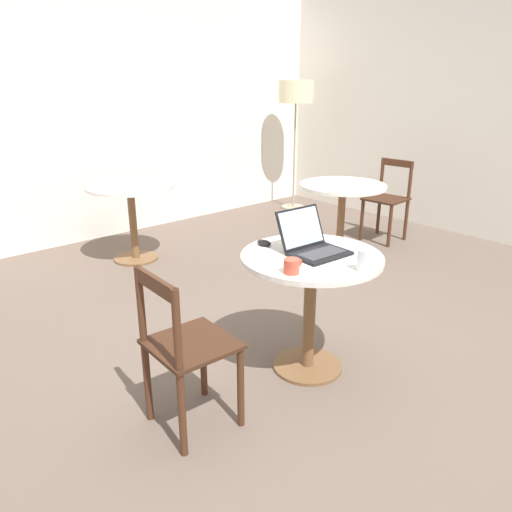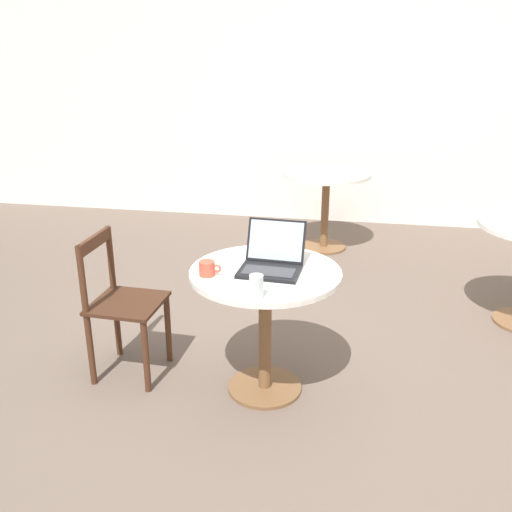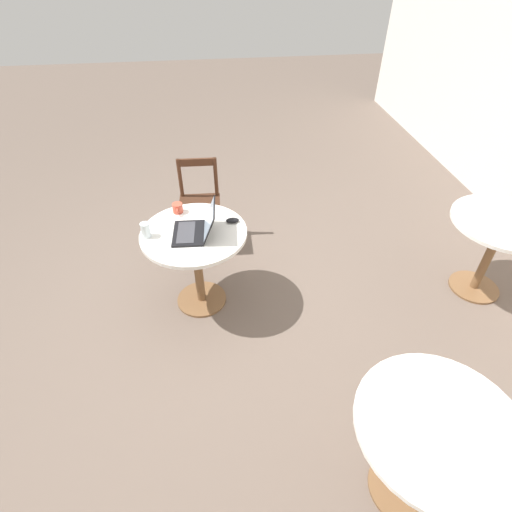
{
  "view_description": "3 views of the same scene",
  "coord_description": "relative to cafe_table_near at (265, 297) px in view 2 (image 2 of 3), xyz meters",
  "views": [
    {
      "loc": [
        -2.04,
        -1.79,
        1.66
      ],
      "look_at": [
        -0.12,
        0.36,
        0.61
      ],
      "focal_mm": 35.0,
      "sensor_mm": 36.0,
      "label": 1
    },
    {
      "loc": [
        0.37,
        -2.75,
        1.85
      ],
      "look_at": [
        -0.18,
        0.26,
        0.68
      ],
      "focal_mm": 40.0,
      "sensor_mm": 36.0,
      "label": 2
    },
    {
      "loc": [
        2.35,
        0.09,
        2.47
      ],
      "look_at": [
        0.11,
        0.39,
        0.59
      ],
      "focal_mm": 28.0,
      "sensor_mm": 36.0,
      "label": 3
    }
  ],
  "objects": [
    {
      "name": "laptop",
      "position": [
        0.03,
        0.02,
        0.2
      ],
      "size": [
        0.33,
        0.34,
        0.23
      ],
      "color": "black",
      "rests_on": "cafe_table_near"
    },
    {
      "name": "cafe_table_near",
      "position": [
        0.0,
        0.0,
        0.0
      ],
      "size": [
        0.79,
        0.79,
        0.72
      ],
      "color": "brown",
      "rests_on": "ground_plane"
    },
    {
      "name": "cafe_table_far",
      "position": [
        0.17,
        2.38,
        0.0
      ],
      "size": [
        0.79,
        0.79,
        0.72
      ],
      "color": "brown",
      "rests_on": "ground_plane"
    },
    {
      "name": "wall_back",
      "position": [
        0.07,
        3.28,
        0.78
      ],
      "size": [
        9.4,
        0.06,
        2.7
      ],
      "color": "white",
      "rests_on": "ground_plane"
    },
    {
      "name": "ground_plane",
      "position": [
        0.07,
        0.05,
        -0.57
      ],
      "size": [
        16.0,
        16.0,
        0.0
      ],
      "primitive_type": "plane",
      "color": "#66564C"
    },
    {
      "name": "mug",
      "position": [
        -0.28,
        -0.12,
        0.19
      ],
      "size": [
        0.12,
        0.08,
        0.08
      ],
      "color": "#C64C38",
      "rests_on": "cafe_table_near"
    },
    {
      "name": "mouse",
      "position": [
        -0.09,
        0.3,
        0.17
      ],
      "size": [
        0.06,
        0.1,
        0.03
      ],
      "color": "black",
      "rests_on": "cafe_table_near"
    },
    {
      "name": "chair_near_left",
      "position": [
        -0.84,
        0.04,
        -0.14
      ],
      "size": [
        0.4,
        0.4,
        0.84
      ],
      "color": "#472819",
      "rests_on": "ground_plane"
    },
    {
      "name": "drinking_glass",
      "position": [
        0.01,
        -0.34,
        0.21
      ],
      "size": [
        0.07,
        0.07,
        0.11
      ],
      "color": "silver",
      "rests_on": "cafe_table_near"
    }
  ]
}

